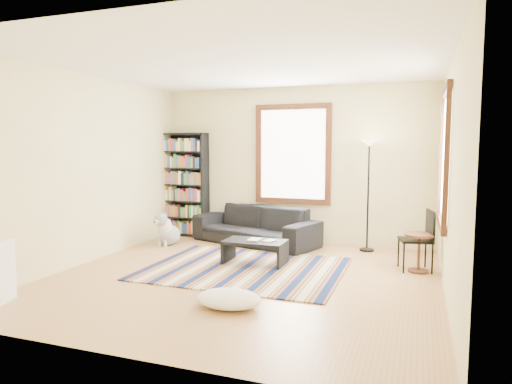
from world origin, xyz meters
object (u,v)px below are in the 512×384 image
(coffee_table, at_px, (255,252))
(floor_lamp, at_px, (368,196))
(folding_chair, at_px, (415,240))
(dog, at_px, (169,228))
(sofa, at_px, (255,225))
(side_table, at_px, (419,253))
(bookshelf, at_px, (185,185))
(floor_cushion, at_px, (229,299))

(coffee_table, xyz_separation_m, floor_lamp, (1.46, 1.47, 0.75))
(folding_chair, relative_size, dog, 1.47)
(sofa, bearing_deg, side_table, -1.81)
(sofa, xyz_separation_m, dog, (-1.41, -0.61, -0.04))
(coffee_table, distance_m, dog, 2.05)
(bookshelf, distance_m, folding_chair, 4.46)
(coffee_table, height_order, dog, dog)
(floor_lamp, relative_size, dog, 3.18)
(floor_lamp, bearing_deg, coffee_table, -134.95)
(coffee_table, relative_size, folding_chair, 1.05)
(coffee_table, xyz_separation_m, dog, (-1.90, 0.76, 0.11))
(sofa, relative_size, bookshelf, 1.15)
(bookshelf, relative_size, coffee_table, 2.22)
(side_table, height_order, dog, dog)
(sofa, distance_m, bookshelf, 1.71)
(side_table, relative_size, folding_chair, 0.63)
(side_table, distance_m, folding_chair, 0.19)
(floor_lamp, bearing_deg, folding_chair, -52.47)
(bookshelf, bearing_deg, dog, -80.96)
(floor_cushion, xyz_separation_m, dog, (-2.25, 2.55, 0.20))
(folding_chair, bearing_deg, sofa, 148.04)
(folding_chair, bearing_deg, bookshelf, 151.02)
(dog, bearing_deg, floor_cushion, -36.86)
(bookshelf, bearing_deg, folding_chair, -15.31)
(bookshelf, height_order, floor_lamp, bookshelf)
(side_table, bearing_deg, sofa, 160.54)
(coffee_table, height_order, floor_lamp, floor_lamp)
(floor_lamp, xyz_separation_m, side_table, (0.82, -1.08, -0.66))
(coffee_table, xyz_separation_m, folding_chair, (2.23, 0.47, 0.25))
(bookshelf, relative_size, folding_chair, 2.33)
(coffee_table, relative_size, floor_lamp, 0.48)
(bookshelf, relative_size, floor_lamp, 1.08)
(floor_cushion, bearing_deg, floor_lamp, 71.03)
(coffee_table, distance_m, floor_lamp, 2.20)
(floor_lamp, relative_size, side_table, 3.44)
(floor_lamp, height_order, side_table, floor_lamp)
(bookshelf, height_order, side_table, bookshelf)
(bookshelf, height_order, coffee_table, bookshelf)
(sofa, distance_m, dog, 1.54)
(side_table, bearing_deg, dog, 174.90)
(sofa, height_order, dog, sofa)
(sofa, height_order, side_table, sofa)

